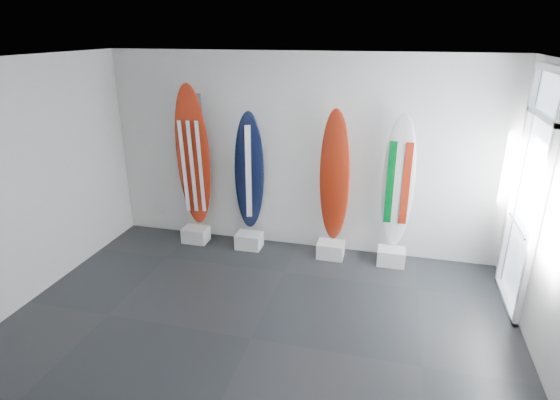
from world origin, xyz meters
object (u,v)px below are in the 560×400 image
(surfboard_navy, at_px, (249,173))
(surfboard_italy, at_px, (398,183))
(surfboard_usa, at_px, (193,158))
(surfboard_swiss, at_px, (335,177))

(surfboard_navy, bearing_deg, surfboard_italy, -19.47)
(surfboard_usa, relative_size, surfboard_italy, 1.16)
(surfboard_swiss, xyz_separation_m, surfboard_italy, (0.90, 0.00, -0.01))
(surfboard_usa, height_order, surfboard_navy, surfboard_usa)
(surfboard_italy, bearing_deg, surfboard_navy, -178.77)
(surfboard_swiss, relative_size, surfboard_italy, 1.01)
(surfboard_usa, height_order, surfboard_swiss, surfboard_usa)
(surfboard_usa, relative_size, surfboard_swiss, 1.15)
(surfboard_navy, xyz_separation_m, surfboard_italy, (2.21, 0.00, 0.02))
(surfboard_usa, bearing_deg, surfboard_navy, -9.59)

